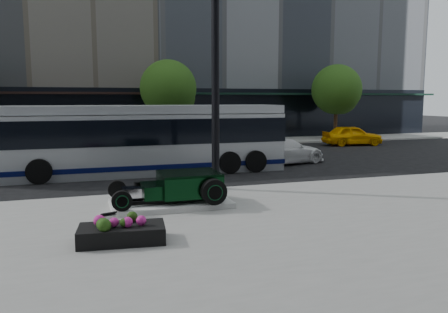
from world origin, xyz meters
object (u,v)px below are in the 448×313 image
object	(u,v)px
transit_bus	(146,139)
white_sedan	(284,151)
hot_rod	(182,185)
lamppost	(215,69)
flower_planter	(122,232)
yellow_taxi	(352,135)

from	to	relation	value
transit_bus	white_sedan	distance (m)	6.92
hot_rod	lamppost	bearing A→B (deg)	49.62
hot_rod	flower_planter	bearing A→B (deg)	-124.29
lamppost	flower_planter	distance (m)	7.11
lamppost	transit_bus	world-z (taller)	lamppost
hot_rod	transit_bus	xyz separation A→B (m)	(-0.09, 6.65, 0.79)
transit_bus	hot_rod	bearing A→B (deg)	-89.24
yellow_taxi	flower_planter	bearing A→B (deg)	142.27
transit_bus	flower_planter	bearing A→B (deg)	-101.18
white_sedan	yellow_taxi	xyz separation A→B (m)	(8.38, 6.48, 0.05)
hot_rod	transit_bus	world-z (taller)	transit_bus
lamppost	flower_planter	xyz separation A→B (m)	(-3.58, -4.78, -3.85)
flower_planter	transit_bus	distance (m)	9.79
white_sedan	lamppost	bearing A→B (deg)	120.65
hot_rod	white_sedan	distance (m)	9.89
hot_rod	transit_bus	size ratio (longest dim) A/B	0.27
flower_planter	transit_bus	bearing A→B (deg)	78.82
hot_rod	transit_bus	distance (m)	6.69
hot_rod	flower_planter	world-z (taller)	hot_rod
hot_rod	flower_planter	xyz separation A→B (m)	(-1.97, -2.89, -0.36)
hot_rod	lamppost	size ratio (longest dim) A/B	0.37
hot_rod	lamppost	xyz separation A→B (m)	(1.61, 1.89, 3.49)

